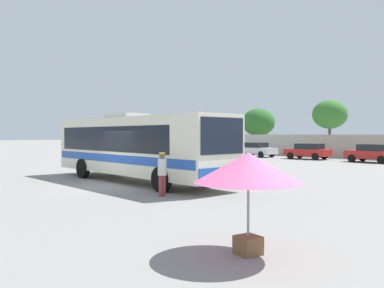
# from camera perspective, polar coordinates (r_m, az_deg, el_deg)

# --- Properties ---
(ground_plane) EXTENTS (300.00, 300.00, 0.00)m
(ground_plane) POSITION_cam_1_polar(r_m,az_deg,el_deg) (25.35, 8.23, -3.93)
(ground_plane) COLOR gray
(perimeter_wall) EXTENTS (80.00, 0.30, 2.32)m
(perimeter_wall) POSITION_cam_1_polar(r_m,az_deg,el_deg) (40.81, 24.33, -0.40)
(perimeter_wall) COLOR #B2AD9E
(perimeter_wall) RESTS_ON ground_plane
(coach_bus_cream_blue) EXTENTS (11.93, 2.90, 3.40)m
(coach_bus_cream_blue) POSITION_cam_1_polar(r_m,az_deg,el_deg) (19.97, -8.21, -0.14)
(coach_bus_cream_blue) COLOR silver
(coach_bus_cream_blue) RESTS_ON ground_plane
(attendant_by_bus_door) EXTENTS (0.34, 0.34, 1.67)m
(attendant_by_bus_door) POSITION_cam_1_polar(r_m,az_deg,el_deg) (15.09, -4.29, -3.92)
(attendant_by_bus_door) COLOR #99383D
(attendant_by_bus_door) RESTS_ON ground_plane
(vendor_umbrella_near_gate_pink) EXTENTS (2.13, 2.13, 1.99)m
(vendor_umbrella_near_gate_pink) POSITION_cam_1_polar(r_m,az_deg,el_deg) (7.83, 8.06, -3.67)
(vendor_umbrella_near_gate_pink) COLOR gray
(vendor_umbrella_near_gate_pink) RESTS_ON ground_plane
(parked_car_leftmost_white) EXTENTS (4.38, 2.08, 1.49)m
(parked_car_leftmost_white) POSITION_cam_1_polar(r_m,az_deg,el_deg) (42.29, 9.11, -0.74)
(parked_car_leftmost_white) COLOR silver
(parked_car_leftmost_white) RESTS_ON ground_plane
(parked_car_second_red) EXTENTS (4.21, 2.12, 1.48)m
(parked_car_second_red) POSITION_cam_1_polar(r_m,az_deg,el_deg) (39.18, 16.24, -0.95)
(parked_car_second_red) COLOR red
(parked_car_second_red) RESTS_ON ground_plane
(parked_car_third_red) EXTENTS (4.25, 2.27, 1.52)m
(parked_car_third_red) POSITION_cam_1_polar(r_m,az_deg,el_deg) (36.42, 24.39, -1.17)
(parked_car_third_red) COLOR red
(parked_car_third_red) RESTS_ON ground_plane
(roadside_tree_left) EXTENTS (4.21, 4.21, 5.70)m
(roadside_tree_left) POSITION_cam_1_polar(r_m,az_deg,el_deg) (52.08, 9.48, 3.08)
(roadside_tree_left) COLOR brown
(roadside_tree_left) RESTS_ON ground_plane
(roadside_tree_midleft) EXTENTS (4.08, 4.08, 6.48)m
(roadside_tree_midleft) POSITION_cam_1_polar(r_m,az_deg,el_deg) (50.36, 19.11, 4.02)
(roadside_tree_midleft) COLOR brown
(roadside_tree_midleft) RESTS_ON ground_plane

